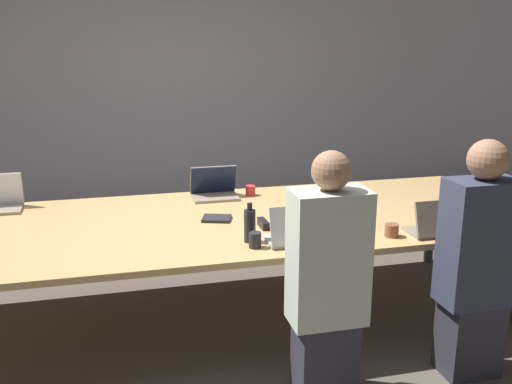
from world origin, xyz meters
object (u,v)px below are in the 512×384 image
(cup_near_midright, at_px, (255,240))
(stapler, at_px, (263,224))
(cup_far_center, at_px, (250,190))
(cup_near_right, at_px, (392,230))
(bottle_near_midright, at_px, (250,225))
(person_near_right, at_px, (477,264))
(laptop_near_midright, at_px, (298,232))
(laptop_far_center, at_px, (214,188))
(person_near_midright, at_px, (327,283))
(laptop_near_right, at_px, (437,225))

(cup_near_midright, bearing_deg, stapler, 67.89)
(cup_far_center, relative_size, cup_near_right, 0.88)
(cup_near_midright, relative_size, bottle_near_midright, 0.38)
(person_near_right, relative_size, cup_near_right, 16.17)
(cup_far_center, bearing_deg, cup_near_right, -61.33)
(laptop_near_midright, relative_size, stapler, 2.43)
(bottle_near_midright, height_order, person_near_right, person_near_right)
(stapler, bearing_deg, laptop_far_center, 101.81)
(laptop_near_midright, distance_m, bottle_near_midright, 0.29)
(cup_near_midright, bearing_deg, laptop_far_center, 92.19)
(laptop_near_midright, height_order, cup_far_center, laptop_near_midright)
(cup_near_midright, bearing_deg, laptop_near_midright, 0.96)
(laptop_near_midright, height_order, cup_near_right, laptop_near_midright)
(laptop_far_center, distance_m, cup_near_right, 1.47)
(laptop_near_midright, bearing_deg, laptop_far_center, -74.74)
(laptop_near_midright, height_order, person_near_midright, person_near_midright)
(person_near_midright, height_order, stapler, person_near_midright)
(laptop_near_midright, xyz_separation_m, bottle_near_midright, (-0.27, 0.10, 0.03))
(cup_far_center, height_order, person_near_right, person_near_right)
(laptop_near_right, bearing_deg, cup_near_right, -8.24)
(cup_near_right, xyz_separation_m, stapler, (-0.73, 0.36, -0.01))
(person_near_right, height_order, stapler, person_near_right)
(laptop_near_midright, distance_m, cup_far_center, 1.13)
(person_near_right, relative_size, stapler, 9.25)
(person_near_right, bearing_deg, cup_near_right, -54.48)
(laptop_near_right, xyz_separation_m, cup_near_right, (-0.28, 0.04, -0.03))
(cup_far_center, bearing_deg, bottle_near_midright, -103.60)
(laptop_far_center, xyz_separation_m, person_near_right, (1.22, -1.59, -0.11))
(laptop_near_midright, height_order, person_near_right, person_near_right)
(person_near_midright, relative_size, laptop_near_right, 4.14)
(laptop_near_right, bearing_deg, stapler, -21.70)
(person_near_midright, bearing_deg, person_near_right, -179.42)
(laptop_near_right, bearing_deg, cup_near_midright, -2.79)
(laptop_far_center, relative_size, laptop_near_right, 1.06)
(person_near_right, bearing_deg, person_near_midright, 0.58)
(person_near_right, height_order, cup_near_right, person_near_right)
(cup_far_center, height_order, cup_near_right, cup_near_right)
(cup_far_center, xyz_separation_m, stapler, (-0.10, -0.78, -0.01))
(laptop_near_midright, xyz_separation_m, stapler, (-0.12, 0.34, -0.05))
(bottle_near_midright, distance_m, laptop_far_center, 1.03)
(laptop_near_midright, relative_size, cup_near_midright, 3.94)
(laptop_near_right, distance_m, stapler, 1.09)
(person_near_midright, height_order, bottle_near_midright, person_near_midright)
(cup_near_midright, relative_size, cup_near_right, 1.08)
(bottle_near_midright, xyz_separation_m, cup_far_center, (0.25, 1.02, -0.07))
(bottle_near_midright, relative_size, laptop_far_center, 0.69)
(laptop_near_midright, xyz_separation_m, laptop_near_right, (0.89, -0.06, -0.00))
(laptop_near_midright, height_order, laptop_far_center, laptop_far_center)
(laptop_near_right, bearing_deg, person_near_right, 93.82)
(laptop_far_center, relative_size, cup_far_center, 4.65)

